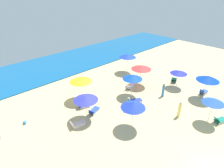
% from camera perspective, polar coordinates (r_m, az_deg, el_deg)
% --- Properties ---
extents(ocean, '(60.00, 10.13, 0.12)m').
position_cam_1_polar(ocean, '(30.81, -19.16, 4.60)').
color(ocean, '#145D98').
rests_on(ocean, ground_plane).
extents(umbrella_0, '(2.38, 2.38, 2.80)m').
position_cam_1_polar(umbrella_0, '(22.77, 26.98, 1.59)').
color(umbrella_0, silver).
rests_on(umbrella_0, ground_plane).
extents(lounge_chair_0_0, '(1.22, 0.64, 0.71)m').
position_cam_1_polar(lounge_chair_0_0, '(24.67, 25.88, -2.10)').
color(lounge_chair_0_0, silver).
rests_on(lounge_chair_0_0, ground_plane).
extents(umbrella_1, '(1.92, 1.92, 2.51)m').
position_cam_1_polar(umbrella_1, '(19.00, 28.29, -4.57)').
color(umbrella_1, silver).
rests_on(umbrella_1, ground_plane).
extents(lounge_chair_1_0, '(1.48, 1.01, 0.69)m').
position_cam_1_polar(lounge_chair_1_0, '(20.56, 29.75, -9.40)').
color(lounge_chair_1_0, silver).
rests_on(lounge_chair_1_0, ground_plane).
extents(umbrella_2, '(2.29, 2.29, 2.55)m').
position_cam_1_polar(umbrella_2, '(17.33, -7.97, -4.18)').
color(umbrella_2, silver).
rests_on(umbrella_2, ground_plane).
extents(lounge_chair_2_0, '(1.52, 1.01, 0.66)m').
position_cam_1_polar(lounge_chair_2_0, '(19.20, -5.56, -7.93)').
color(lounge_chair_2_0, silver).
rests_on(lounge_chair_2_0, ground_plane).
extents(lounge_chair_2_1, '(1.44, 0.83, 0.68)m').
position_cam_1_polar(lounge_chair_2_1, '(17.74, -10.29, -11.76)').
color(lounge_chair_2_1, silver).
rests_on(lounge_chair_2_1, ground_plane).
extents(umbrella_3, '(2.02, 2.02, 2.22)m').
position_cam_1_polar(umbrella_3, '(24.26, 19.49, 3.39)').
color(umbrella_3, silver).
rests_on(umbrella_3, ground_plane).
extents(lounge_chair_3_0, '(1.37, 1.15, 0.80)m').
position_cam_1_polar(lounge_chair_3_0, '(26.24, 18.19, 1.26)').
color(lounge_chair_3_0, silver).
rests_on(lounge_chair_3_0, ground_plane).
extents(umbrella_4, '(2.15, 2.15, 2.67)m').
position_cam_1_polar(umbrella_4, '(16.22, 6.39, -6.25)').
color(umbrella_4, silver).
rests_on(umbrella_4, ground_plane).
extents(umbrella_5, '(2.37, 2.37, 2.73)m').
position_cam_1_polar(umbrella_5, '(27.03, 4.76, 8.48)').
color(umbrella_5, silver).
rests_on(umbrella_5, ground_plane).
extents(umbrella_6, '(2.23, 2.23, 2.67)m').
position_cam_1_polar(umbrella_6, '(20.98, 6.22, 2.20)').
color(umbrella_6, silver).
rests_on(umbrella_6, ground_plane).
extents(lounge_chair_6_0, '(1.42, 1.01, 0.67)m').
position_cam_1_polar(lounge_chair_6_0, '(20.83, 7.11, -4.90)').
color(lounge_chair_6_0, silver).
rests_on(lounge_chair_6_0, ground_plane).
extents(umbrella_7, '(2.47, 2.47, 2.64)m').
position_cam_1_polar(umbrella_7, '(23.50, 8.81, 4.96)').
color(umbrella_7, silver).
rests_on(umbrella_7, ground_plane).
extents(lounge_chair_7_0, '(1.61, 0.89, 0.68)m').
position_cam_1_polar(lounge_chair_7_0, '(23.52, 5.57, -0.74)').
color(lounge_chair_7_0, silver).
rests_on(lounge_chair_7_0, ground_plane).
extents(umbrella_8, '(2.36, 2.36, 2.65)m').
position_cam_1_polar(umbrella_8, '(20.40, -9.46, 1.29)').
color(umbrella_8, silver).
rests_on(umbrella_8, ground_plane).
extents(lounge_chair_8_0, '(1.39, 0.94, 0.73)m').
position_cam_1_polar(lounge_chair_8_0, '(20.09, -8.65, -6.30)').
color(lounge_chair_8_0, silver).
rests_on(lounge_chair_8_0, ground_plane).
extents(lounge_chair_8_1, '(1.26, 0.65, 0.71)m').
position_cam_1_polar(lounge_chair_8_1, '(20.20, -8.12, -6.14)').
color(lounge_chair_8_1, silver).
rests_on(lounge_chair_8_1, ground_plane).
extents(beachgoer_0, '(0.39, 0.39, 1.69)m').
position_cam_1_polar(beachgoer_0, '(19.39, 19.67, -7.29)').
color(beachgoer_0, '#F9E274').
rests_on(beachgoer_0, ground_plane).
extents(beachgoer_1, '(0.40, 0.40, 1.63)m').
position_cam_1_polar(beachgoer_1, '(22.21, 15.18, -1.90)').
color(beachgoer_1, '#3679BA').
rests_on(beachgoer_1, ground_plane).
extents(beachgoer_2, '(0.33, 0.33, 1.50)m').
position_cam_1_polar(beachgoer_2, '(19.32, 4.99, -6.00)').
color(beachgoer_2, '#248BBF').
rests_on(beachgoer_2, ground_plane).
extents(beach_ball_0, '(0.33, 0.33, 0.33)m').
position_cam_1_polar(beach_ball_0, '(19.54, -24.86, -10.44)').
color(beach_ball_0, '#2F93D9').
rests_on(beach_ball_0, ground_plane).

